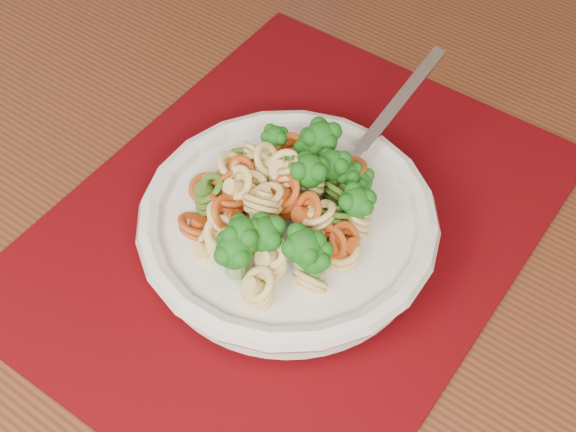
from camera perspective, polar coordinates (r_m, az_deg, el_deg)
dining_table at (r=0.79m, az=-1.66°, el=-2.51°), size 1.59×1.35×0.77m
placemat at (r=0.67m, az=0.21°, el=-0.73°), size 0.56×0.51×0.00m
pasta_bowl at (r=0.63m, az=0.00°, el=-0.68°), size 0.24×0.24×0.05m
pasta_broccoli_heap at (r=0.61m, az=0.00°, el=0.35°), size 0.20×0.20×0.06m
fork at (r=0.64m, az=3.94°, el=3.15°), size 0.18×0.08×0.08m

